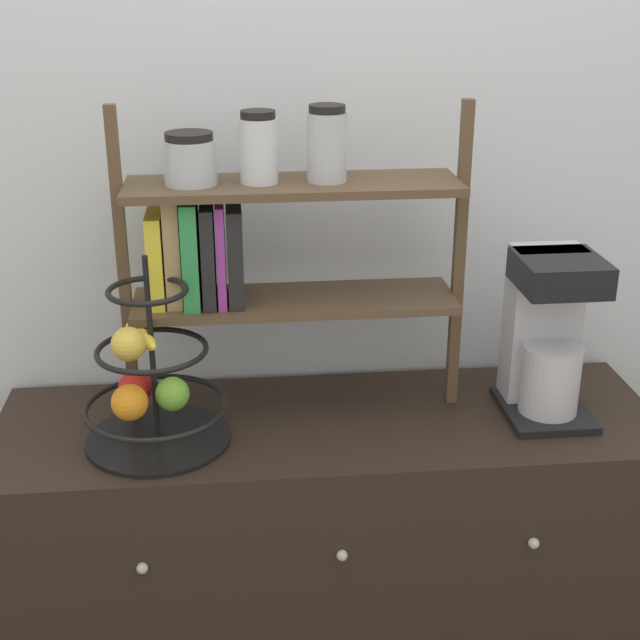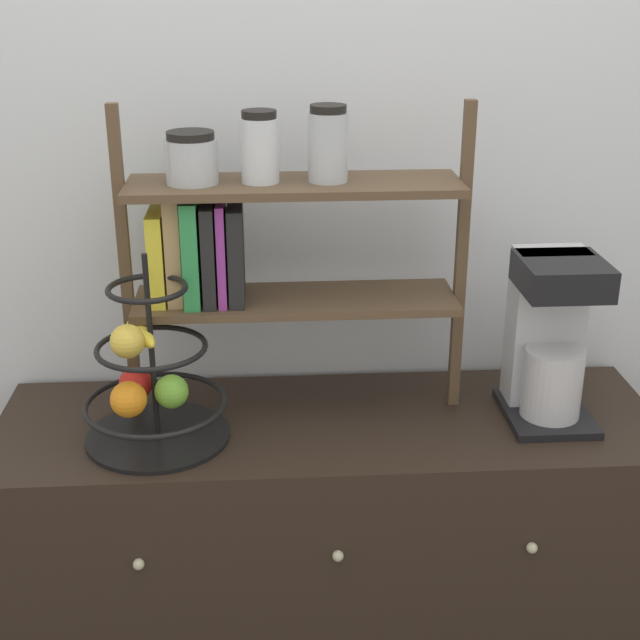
# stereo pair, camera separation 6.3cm
# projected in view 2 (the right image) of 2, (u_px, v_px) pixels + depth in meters

# --- Properties ---
(wall_back) EXTENTS (7.00, 0.05, 2.60)m
(wall_back) POSITION_uv_depth(u_px,v_px,m) (321.00, 194.00, 2.09)
(wall_back) COLOR silver
(wall_back) RESTS_ON ground_plane
(sideboard) EXTENTS (1.49, 0.49, 0.85)m
(sideboard) POSITION_uv_depth(u_px,v_px,m) (329.00, 576.00, 2.16)
(sideboard) COLOR black
(sideboard) RESTS_ON ground_plane
(coffee_maker) EXTENTS (0.19, 0.23, 0.38)m
(coffee_maker) POSITION_uv_depth(u_px,v_px,m) (550.00, 336.00, 1.96)
(coffee_maker) COLOR black
(coffee_maker) RESTS_ON sideboard
(fruit_stand) EXTENTS (0.31, 0.31, 0.42)m
(fruit_stand) POSITION_uv_depth(u_px,v_px,m) (150.00, 384.00, 1.87)
(fruit_stand) COLOR black
(fruit_stand) RESTS_ON sideboard
(shelf_hutch) EXTENTS (0.75, 0.20, 0.69)m
(shelf_hutch) POSITION_uv_depth(u_px,v_px,m) (250.00, 228.00, 1.89)
(shelf_hutch) COLOR brown
(shelf_hutch) RESTS_ON sideboard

